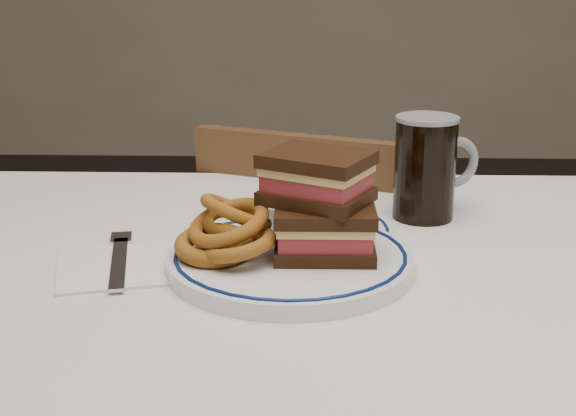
{
  "coord_description": "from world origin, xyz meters",
  "views": [
    {
      "loc": [
        -0.08,
        -0.89,
        1.12
      ],
      "look_at": [
        -0.11,
        0.04,
        0.81
      ],
      "focal_mm": 50.0,
      "sensor_mm": 36.0,
      "label": 1
    }
  ],
  "objects_px": {
    "main_plate": "(290,260)",
    "far_plate": "(298,233)",
    "chair_far": "(321,318)",
    "beer_mug": "(427,167)",
    "reuben_sandwich": "(321,204)"
  },
  "relations": [
    {
      "from": "main_plate",
      "to": "beer_mug",
      "type": "distance_m",
      "value": 0.28
    },
    {
      "from": "chair_far",
      "to": "far_plate",
      "type": "xyz_separation_m",
      "value": [
        -0.04,
        -0.39,
        0.31
      ]
    },
    {
      "from": "main_plate",
      "to": "far_plate",
      "type": "height_order",
      "value": "main_plate"
    },
    {
      "from": "far_plate",
      "to": "chair_far",
      "type": "bearing_deg",
      "value": 84.38
    },
    {
      "from": "reuben_sandwich",
      "to": "beer_mug",
      "type": "height_order",
      "value": "beer_mug"
    },
    {
      "from": "chair_far",
      "to": "far_plate",
      "type": "relative_size",
      "value": 3.25
    },
    {
      "from": "chair_far",
      "to": "beer_mug",
      "type": "relative_size",
      "value": 5.63
    },
    {
      "from": "beer_mug",
      "to": "chair_far",
      "type": "bearing_deg",
      "value": 116.44
    },
    {
      "from": "chair_far",
      "to": "reuben_sandwich",
      "type": "xyz_separation_m",
      "value": [
        -0.01,
        -0.48,
        0.38
      ]
    },
    {
      "from": "reuben_sandwich",
      "to": "chair_far",
      "type": "bearing_deg",
      "value": 88.88
    },
    {
      "from": "beer_mug",
      "to": "far_plate",
      "type": "height_order",
      "value": "beer_mug"
    },
    {
      "from": "chair_far",
      "to": "main_plate",
      "type": "relative_size",
      "value": 2.8
    },
    {
      "from": "chair_far",
      "to": "far_plate",
      "type": "distance_m",
      "value": 0.5
    },
    {
      "from": "chair_far",
      "to": "beer_mug",
      "type": "height_order",
      "value": "beer_mug"
    },
    {
      "from": "reuben_sandwich",
      "to": "beer_mug",
      "type": "distance_m",
      "value": 0.25
    }
  ]
}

